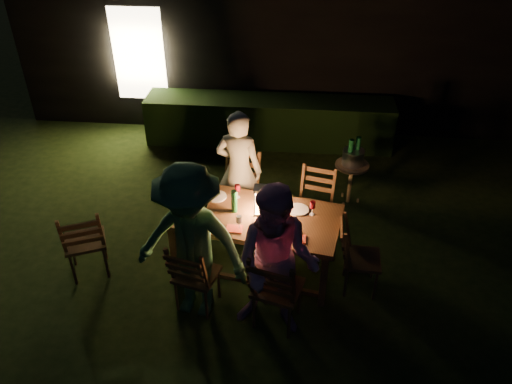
# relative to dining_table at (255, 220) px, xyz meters

# --- Properties ---
(garden_envelope) EXTENTS (40.00, 40.00, 3.20)m
(garden_envelope) POSITION_rel_dining_table_xyz_m (0.41, 5.66, 0.86)
(garden_envelope) COLOR black
(garden_envelope) RESTS_ON ground
(dining_table) EXTENTS (2.06, 1.28, 0.80)m
(dining_table) POSITION_rel_dining_table_xyz_m (0.00, 0.00, 0.00)
(dining_table) COLOR #4B2D19
(dining_table) RESTS_ON ground
(chair_near_left) EXTENTS (0.54, 0.56, 0.97)m
(chair_near_left) POSITION_rel_dining_table_xyz_m (-0.58, -0.68, -0.43)
(chair_near_left) COLOR #4B2D19
(chair_near_left) RESTS_ON ground
(chair_near_right) EXTENTS (0.59, 0.62, 1.06)m
(chair_near_right) POSITION_rel_dining_table_xyz_m (0.30, -0.84, -0.40)
(chair_near_right) COLOR #4B2D19
(chair_near_right) RESTS_ON ground
(chair_far_left) EXTENTS (0.57, 0.60, 1.07)m
(chair_far_left) POSITION_rel_dining_table_xyz_m (-0.30, 0.84, -0.40)
(chair_far_left) COLOR #4B2D19
(chair_far_left) RESTS_ON ground
(chair_far_right) EXTENTS (0.55, 0.57, 1.00)m
(chair_far_right) POSITION_rel_dining_table_xyz_m (0.68, 0.66, -0.42)
(chair_far_right) COLOR #4B2D19
(chair_far_right) RESTS_ON ground
(chair_end) EXTENTS (0.47, 0.44, 0.95)m
(chair_end) POSITION_rel_dining_table_xyz_m (1.21, -0.22, -0.43)
(chair_end) COLOR #4B2D19
(chair_end) RESTS_ON ground
(chair_spare) EXTENTS (0.61, 0.63, 1.02)m
(chair_spare) POSITION_rel_dining_table_xyz_m (-1.97, -0.27, -0.41)
(chair_spare) COLOR #4B2D19
(chair_spare) RESTS_ON ground
(person_house_side) EXTENTS (0.67, 0.50, 1.67)m
(person_house_side) POSITION_rel_dining_table_xyz_m (-0.30, 0.89, 0.11)
(person_house_side) COLOR beige
(person_house_side) RESTS_ON ground
(person_opp_right) EXTENTS (0.96, 0.81, 1.75)m
(person_opp_right) POSITION_rel_dining_table_xyz_m (0.30, -0.89, 0.16)
(person_opp_right) COLOR #C487AF
(person_opp_right) RESTS_ON ground
(person_opp_left) EXTENTS (1.30, 0.89, 1.85)m
(person_opp_left) POSITION_rel_dining_table_xyz_m (-0.59, -0.73, 0.20)
(person_opp_left) COLOR #356A40
(person_opp_left) RESTS_ON ground
(lantern) EXTENTS (0.16, 0.16, 0.35)m
(lantern) POSITION_rel_dining_table_xyz_m (0.06, 0.04, 0.24)
(lantern) COLOR white
(lantern) RESTS_ON dining_table
(plate_far_left) EXTENTS (0.25, 0.25, 0.01)m
(plate_far_left) POSITION_rel_dining_table_xyz_m (-0.50, 0.31, 0.09)
(plate_far_left) COLOR white
(plate_far_left) RESTS_ON dining_table
(plate_near_left) EXTENTS (0.25, 0.25, 0.01)m
(plate_near_left) POSITION_rel_dining_table_xyz_m (-0.58, -0.12, 0.09)
(plate_near_left) COLOR white
(plate_near_left) RESTS_ON dining_table
(plate_far_right) EXTENTS (0.25, 0.25, 0.01)m
(plate_far_right) POSITION_rel_dining_table_xyz_m (0.48, 0.14, 0.09)
(plate_far_right) COLOR white
(plate_far_right) RESTS_ON dining_table
(plate_near_right) EXTENTS (0.25, 0.25, 0.01)m
(plate_near_right) POSITION_rel_dining_table_xyz_m (0.40, -0.30, 0.09)
(plate_near_right) COLOR white
(plate_near_right) RESTS_ON dining_table
(wineglass_a) EXTENTS (0.06, 0.06, 0.18)m
(wineglass_a) POSITION_rel_dining_table_xyz_m (-0.25, 0.33, 0.17)
(wineglass_a) COLOR #59070F
(wineglass_a) RESTS_ON dining_table
(wineglass_b) EXTENTS (0.06, 0.06, 0.18)m
(wineglass_b) POSITION_rel_dining_table_xyz_m (-0.73, 0.01, 0.17)
(wineglass_b) COLOR #59070F
(wineglass_b) RESTS_ON dining_table
(wineglass_c) EXTENTS (0.06, 0.06, 0.18)m
(wineglass_c) POSITION_rel_dining_table_xyz_m (0.25, -0.33, 0.17)
(wineglass_c) COLOR #59070F
(wineglass_c) RESTS_ON dining_table
(wineglass_d) EXTENTS (0.06, 0.06, 0.18)m
(wineglass_d) POSITION_rel_dining_table_xyz_m (0.64, 0.07, 0.17)
(wineglass_d) COLOR #59070F
(wineglass_d) RESTS_ON dining_table
(wineglass_e) EXTENTS (0.06, 0.06, 0.18)m
(wineglass_e) POSITION_rel_dining_table_xyz_m (-0.15, -0.28, 0.17)
(wineglass_e) COLOR silver
(wineglass_e) RESTS_ON dining_table
(bottle_table) EXTENTS (0.07, 0.07, 0.28)m
(bottle_table) POSITION_rel_dining_table_xyz_m (-0.25, 0.04, 0.22)
(bottle_table) COLOR #0F471E
(bottle_table) RESTS_ON dining_table
(napkin_left) EXTENTS (0.18, 0.14, 0.01)m
(napkin_left) POSITION_rel_dining_table_xyz_m (-0.20, -0.29, 0.09)
(napkin_left) COLOR red
(napkin_left) RESTS_ON dining_table
(napkin_right) EXTENTS (0.18, 0.14, 0.01)m
(napkin_right) POSITION_rel_dining_table_xyz_m (0.49, -0.39, 0.09)
(napkin_right) COLOR red
(napkin_right) RESTS_ON dining_table
(phone) EXTENTS (0.14, 0.07, 0.01)m
(phone) POSITION_rel_dining_table_xyz_m (-0.66, -0.18, 0.08)
(phone) COLOR black
(phone) RESTS_ON dining_table
(side_table) EXTENTS (0.47, 0.47, 0.64)m
(side_table) POSITION_rel_dining_table_xyz_m (1.21, 1.52, -0.16)
(side_table) COLOR #856042
(side_table) RESTS_ON ground
(ice_bucket) EXTENTS (0.30, 0.30, 0.22)m
(ice_bucket) POSITION_rel_dining_table_xyz_m (1.21, 1.52, 0.03)
(ice_bucket) COLOR #A5A8AD
(ice_bucket) RESTS_ON side_table
(bottle_bucket_a) EXTENTS (0.07, 0.07, 0.32)m
(bottle_bucket_a) POSITION_rel_dining_table_xyz_m (1.16, 1.48, 0.08)
(bottle_bucket_a) COLOR #0F471E
(bottle_bucket_a) RESTS_ON side_table
(bottle_bucket_b) EXTENTS (0.07, 0.07, 0.32)m
(bottle_bucket_b) POSITION_rel_dining_table_xyz_m (1.26, 1.56, 0.08)
(bottle_bucket_b) COLOR #0F471E
(bottle_bucket_b) RESTS_ON side_table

